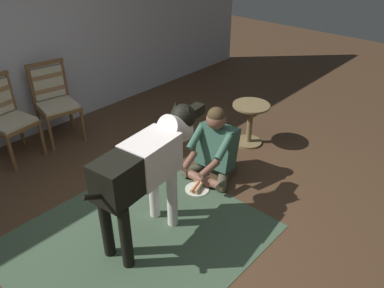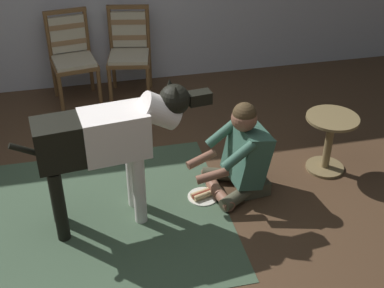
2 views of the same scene
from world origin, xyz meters
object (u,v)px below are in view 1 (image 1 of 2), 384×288
Objects in this scene: round_side_table at (250,120)px; person_sitting_on_floor at (215,149)px; large_dog at (147,164)px; dining_chair_left_of_pair at (5,115)px; dining_chair_right_of_pair at (54,98)px; hot_dog_on_plate at (197,188)px.

person_sitting_on_floor is at bearing -171.55° from round_side_table.
dining_chair_left_of_pair is at bearing 95.72° from large_dog.
dining_chair_right_of_pair reaches higher than person_sitting_on_floor.
dining_chair_right_of_pair is 2.19m from hot_dog_on_plate.
person_sitting_on_floor is 0.56× the size of large_dog.
large_dog is 2.75× the size of round_side_table.
large_dog is (0.22, -2.19, 0.19)m from dining_chair_left_of_pair.
hot_dog_on_plate is at bearing 6.96° from large_dog.
dining_chair_left_of_pair is 1.00× the size of dining_chair_right_of_pair.
large_dog is at bearing -84.28° from dining_chair_left_of_pair.
dining_chair_left_of_pair is at bearing 114.39° from hot_dog_on_plate.
dining_chair_right_of_pair is at bearing 107.69° from person_sitting_on_floor.
dining_chair_left_of_pair reaches higher than round_side_table.
person_sitting_on_floor is 0.86m from round_side_table.
large_dog is at bearing -100.50° from dining_chair_right_of_pair.
person_sitting_on_floor is 1.55× the size of round_side_table.
large_dog reaches higher than hot_dog_on_plate.
person_sitting_on_floor is at bearing -72.31° from dining_chair_right_of_pair.
hot_dog_on_plate is at bearing -81.15° from dining_chair_right_of_pair.
large_dog is (-0.41, -2.19, 0.19)m from dining_chair_right_of_pair.
dining_chair_left_of_pair is 2.37m from hot_dog_on_plate.
dining_chair_left_of_pair reaches higher than hot_dog_on_plate.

